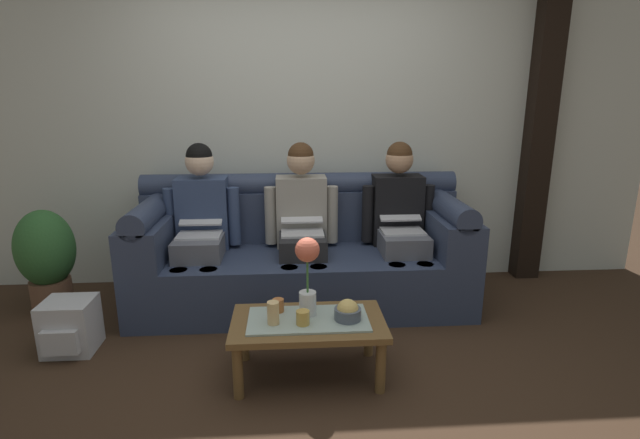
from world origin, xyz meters
TOP-DOWN VIEW (x-y plane):
  - ground_plane at (0.00, 0.00)m, footprint 14.00×14.00m
  - back_wall_patterned at (0.00, 1.70)m, footprint 6.00×0.12m
  - timber_pillar at (1.98, 1.58)m, footprint 0.20×0.20m
  - couch at (-0.00, 1.17)m, footprint 2.47×0.88m
  - person_left at (-0.75, 1.17)m, footprint 0.56×0.67m
  - person_middle at (0.00, 1.17)m, footprint 0.56×0.67m
  - person_right at (0.75, 1.17)m, footprint 0.56×0.67m
  - coffee_table at (0.00, 0.14)m, footprint 0.86×0.48m
  - flower_vase at (0.00, 0.19)m, footprint 0.14×0.14m
  - snack_bowl at (0.22, 0.12)m, footprint 0.15×0.15m
  - cup_near_left at (-0.17, 0.24)m, footprint 0.06×0.06m
  - cup_near_right at (-0.19, 0.09)m, footprint 0.07×0.07m
  - cup_far_center at (-0.03, 0.07)m, footprint 0.07×0.07m
  - backpack_left at (-1.47, 0.51)m, footprint 0.30×0.31m
  - potted_plant at (-1.84, 1.07)m, footprint 0.40×0.40m

SIDE VIEW (x-z plane):
  - ground_plane at x=0.00m, z-range 0.00..0.00m
  - backpack_left at x=-1.47m, z-range 0.00..0.33m
  - coffee_table at x=0.00m, z-range 0.12..0.47m
  - couch at x=0.00m, z-range -0.11..0.85m
  - cup_near_left at x=-0.17m, z-range 0.35..0.43m
  - cup_far_center at x=-0.03m, z-range 0.35..0.43m
  - snack_bowl at x=0.22m, z-range 0.34..0.46m
  - cup_near_right at x=-0.19m, z-range 0.35..0.48m
  - potted_plant at x=-1.84m, z-range 0.04..0.82m
  - flower_vase at x=0.00m, z-range 0.41..0.86m
  - person_left at x=-0.75m, z-range 0.05..1.27m
  - person_middle at x=0.00m, z-range 0.05..1.27m
  - person_right at x=0.75m, z-range 0.05..1.27m
  - back_wall_patterned at x=0.00m, z-range 0.00..2.90m
  - timber_pillar at x=1.98m, z-range 0.00..2.90m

